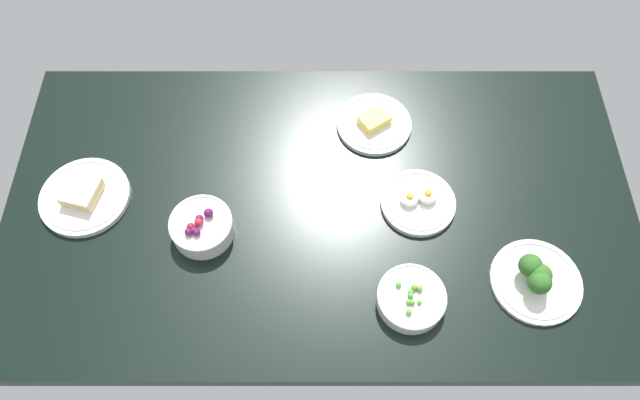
{
  "coord_description": "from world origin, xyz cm",
  "views": [
    {
      "loc": [
        0.07,
        -67.05,
        126.33
      ],
      "look_at": [
        0.0,
        0.0,
        6.0
      ],
      "focal_mm": 32.79,
      "sensor_mm": 36.0,
      "label": 1
    }
  ],
  "objects_px": {
    "plate_broccoli": "(536,279)",
    "bowl_berries": "(202,227)",
    "plate_sandwich": "(84,195)",
    "plate_cheese": "(374,123)",
    "plate_eggs": "(418,200)",
    "bowl_peas": "(411,299)"
  },
  "relations": [
    {
      "from": "plate_sandwich",
      "to": "plate_cheese",
      "type": "bearing_deg",
      "value": 17.07
    },
    {
      "from": "plate_eggs",
      "to": "bowl_peas",
      "type": "distance_m",
      "value": 0.25
    },
    {
      "from": "plate_cheese",
      "to": "bowl_peas",
      "type": "height_order",
      "value": "bowl_peas"
    },
    {
      "from": "plate_broccoli",
      "to": "plate_sandwich",
      "type": "relative_size",
      "value": 0.95
    },
    {
      "from": "plate_broccoli",
      "to": "bowl_berries",
      "type": "bearing_deg",
      "value": 170.49
    },
    {
      "from": "plate_broccoli",
      "to": "plate_sandwich",
      "type": "bearing_deg",
      "value": 168.25
    },
    {
      "from": "bowl_berries",
      "to": "plate_cheese",
      "type": "height_order",
      "value": "bowl_berries"
    },
    {
      "from": "plate_eggs",
      "to": "bowl_peas",
      "type": "bearing_deg",
      "value": -98.39
    },
    {
      "from": "plate_broccoli",
      "to": "bowl_peas",
      "type": "relative_size",
      "value": 1.34
    },
    {
      "from": "bowl_berries",
      "to": "plate_broccoli",
      "type": "bearing_deg",
      "value": -9.51
    },
    {
      "from": "bowl_berries",
      "to": "bowl_peas",
      "type": "height_order",
      "value": "bowl_berries"
    },
    {
      "from": "bowl_berries",
      "to": "plate_broccoli",
      "type": "height_order",
      "value": "plate_broccoli"
    },
    {
      "from": "plate_cheese",
      "to": "bowl_peas",
      "type": "distance_m",
      "value": 0.48
    },
    {
      "from": "plate_cheese",
      "to": "plate_eggs",
      "type": "relative_size",
      "value": 1.08
    },
    {
      "from": "plate_eggs",
      "to": "plate_sandwich",
      "type": "relative_size",
      "value": 0.83
    },
    {
      "from": "plate_eggs",
      "to": "plate_sandwich",
      "type": "bearing_deg",
      "value": 179.16
    },
    {
      "from": "plate_sandwich",
      "to": "bowl_berries",
      "type": "bearing_deg",
      "value": -17.24
    },
    {
      "from": "plate_cheese",
      "to": "bowl_peas",
      "type": "bearing_deg",
      "value": -83.07
    },
    {
      "from": "bowl_peas",
      "to": "plate_sandwich",
      "type": "height_order",
      "value": "bowl_peas"
    },
    {
      "from": "plate_cheese",
      "to": "plate_eggs",
      "type": "distance_m",
      "value": 0.25
    },
    {
      "from": "plate_broccoli",
      "to": "plate_sandwich",
      "type": "xyz_separation_m",
      "value": [
        -1.04,
        0.22,
        -0.01
      ]
    },
    {
      "from": "plate_sandwich",
      "to": "plate_broccoli",
      "type": "bearing_deg",
      "value": -11.75
    }
  ]
}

